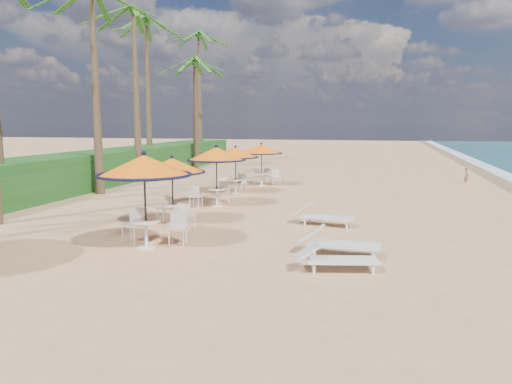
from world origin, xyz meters
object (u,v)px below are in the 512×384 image
station_2 (216,159)px  lounger_mid (337,242)px  lounger_far (322,215)px  station_3 (235,158)px  station_0 (145,174)px  lounger_near (334,258)px  station_4 (262,154)px  station_1 (172,172)px

station_2 → lounger_mid: size_ratio=1.18×
lounger_far → lounger_mid: bearing=-66.4°
station_2 → station_3: size_ratio=1.10×
lounger_far → station_0: bearing=-124.8°
station_2 → station_3: (-0.27, 3.72, -0.23)m
lounger_mid → lounger_far: 3.75m
station_0 → lounger_far: size_ratio=1.27×
station_3 → lounger_mid: size_ratio=1.07×
lounger_near → lounger_mid: bearing=80.1°
station_0 → station_2: station_0 is taller
station_4 → lounger_far: 10.56m
station_0 → station_1: size_ratio=1.14×
station_4 → lounger_mid: station_4 is taller
lounger_near → station_4: bearing=97.2°
station_1 → station_4: bearing=87.2°
station_0 → station_3: station_0 is taller
station_1 → station_3: station_1 is taller
lounger_near → lounger_far: lounger_far is taller
station_4 → lounger_mid: bearing=-68.7°
station_3 → lounger_far: (4.90, -6.43, -1.35)m
station_1 → lounger_mid: (5.67, -2.59, -1.43)m
station_0 → station_4: bearing=90.2°
lounger_far → station_2: bearing=160.7°
station_2 → lounger_mid: station_2 is taller
station_0 → station_3: size_ratio=1.16×
station_3 → station_4: (0.56, 3.11, 0.01)m
station_1 → station_0: bearing=-79.5°
station_3 → lounger_far: 8.19m
lounger_near → station_1: bearing=132.5°
lounger_mid → station_2: bearing=136.1°
station_2 → station_0: bearing=-87.2°
lounger_mid → station_3: bearing=125.1°
lounger_near → lounger_far: size_ratio=0.94×
station_3 → lounger_near: bearing=-63.4°
station_3 → lounger_far: size_ratio=1.10×
lounger_near → station_3: bearing=104.2°
station_2 → station_1: bearing=-93.5°
station_2 → lounger_mid: bearing=-49.5°
station_3 → station_4: 3.16m
station_1 → lounger_far: station_1 is taller
station_0 → lounger_far: bearing=44.2°
station_0 → station_2: size_ratio=1.05×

